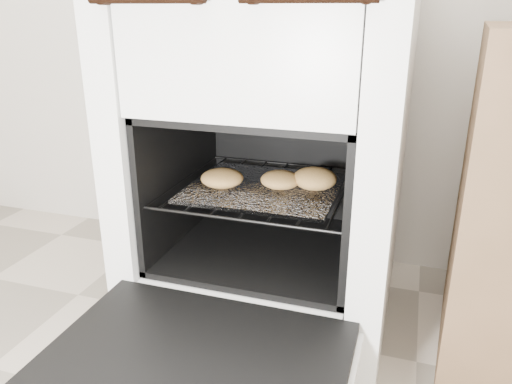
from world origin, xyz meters
The scene contains 5 objects.
stove centered at (-0.07, 1.15, 0.48)m, with size 0.64×0.71×0.98m.
oven_door centered at (-0.07, 0.61, 0.21)m, with size 0.57×0.45×0.04m.
oven_rack centered at (-0.07, 1.08, 0.41)m, with size 0.46×0.45×0.01m.
foil_sheet centered at (-0.07, 1.05, 0.41)m, with size 0.36×0.32×0.01m, color silver.
baked_rolls centered at (-0.04, 1.05, 0.44)m, with size 0.37×0.20×0.05m.
Camera 1 is at (0.27, -0.05, 0.83)m, focal length 35.00 mm.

